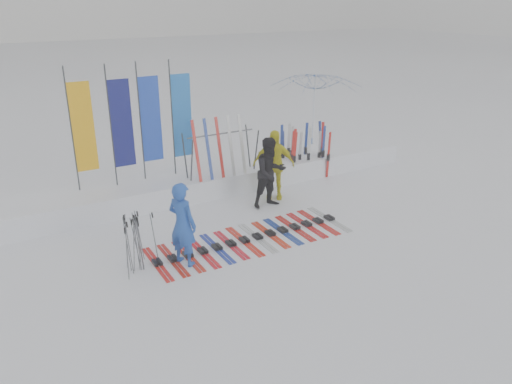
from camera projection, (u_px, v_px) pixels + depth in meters
ground at (284, 260)px, 10.88m from camera, size 120.00×120.00×0.00m
snow_bank at (199, 183)px, 14.48m from camera, size 14.00×1.60×0.60m
person_blue at (183, 224)px, 10.40m from camera, size 0.71×0.80×1.85m
person_black at (270, 173)px, 13.30m from camera, size 0.95×0.75×1.92m
person_yellow at (274, 165)px, 13.85m from camera, size 1.24×0.96×1.97m
tent_canopy at (315, 112)px, 17.91m from camera, size 3.73×3.78×2.92m
ski_row at (251, 238)px, 11.75m from camera, size 4.78×1.70×0.07m
pole_cluster at (136, 243)px, 10.31m from camera, size 0.81×0.67×1.26m
feather_flags at (135, 122)px, 13.21m from camera, size 3.24×0.15×3.20m
ski_rack at (221, 147)px, 14.01m from camera, size 2.04×0.80×1.23m
upright_skis at (302, 152)px, 15.63m from camera, size 1.62×1.06×1.69m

